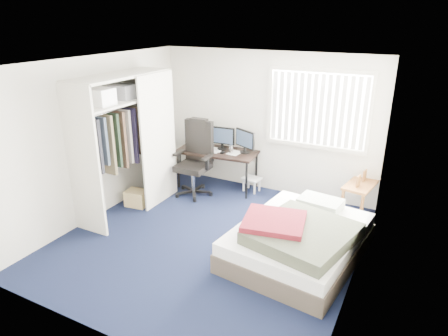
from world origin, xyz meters
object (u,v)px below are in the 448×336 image
Objects in this scene: office_chair at (196,166)px; bed at (298,239)px; desk at (218,148)px; nightstand at (361,187)px.

office_chair is 2.58m from bed.
desk reaches higher than bed.
office_chair is at bearing -117.57° from desk.
desk is 0.71× the size of bed.
bed is (-0.49, -1.70, -0.19)m from nightstand.
office_chair reaches higher than desk.
office_chair reaches higher than nightstand.
desk is at bearing 142.08° from bed.
office_chair is (-0.23, -0.43, -0.24)m from desk.
bed is at bearing -106.16° from nightstand.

